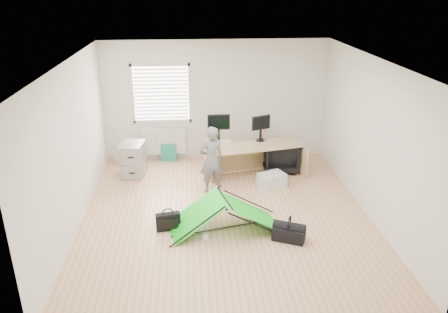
{
  "coord_description": "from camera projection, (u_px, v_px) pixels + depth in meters",
  "views": [
    {
      "loc": [
        -0.57,
        -6.77,
        3.87
      ],
      "look_at": [
        0.0,
        0.4,
        0.95
      ],
      "focal_mm": 35.0,
      "sensor_mm": 36.0,
      "label": 1
    }
  ],
  "objects": [
    {
      "name": "kite",
      "position": [
        225.0,
        214.0,
        7.21
      ],
      "size": [
        1.98,
        1.21,
        0.57
      ],
      "primitive_type": null,
      "rotation": [
        0.0,
        0.0,
        0.23
      ],
      "color": "#13CF1D",
      "rests_on": "ground"
    },
    {
      "name": "filing_cabinet",
      "position": [
        133.0,
        159.0,
        9.2
      ],
      "size": [
        0.54,
        0.67,
        0.71
      ],
      "primitive_type": "cube",
      "rotation": [
        0.0,
        0.0,
        -0.13
      ],
      "color": "#949699",
      "rests_on": "ground"
    },
    {
      "name": "office_chair",
      "position": [
        280.0,
        156.0,
        9.44
      ],
      "size": [
        0.71,
        0.73,
        0.66
      ],
      "primitive_type": "imported",
      "rotation": [
        0.0,
        0.0,
        3.13
      ],
      "color": "black",
      "rests_on": "ground"
    },
    {
      "name": "laptop_bag",
      "position": [
        168.0,
        222.0,
        7.23
      ],
      "size": [
        0.41,
        0.19,
        0.3
      ],
      "primitive_type": "cube",
      "rotation": [
        0.0,
        0.0,
        0.19
      ],
      "color": "black",
      "rests_on": "ground"
    },
    {
      "name": "white_box",
      "position": [
        206.0,
        236.0,
        7.01
      ],
      "size": [
        0.1,
        0.1,
        0.09
      ],
      "primitive_type": "cube",
      "rotation": [
        0.0,
        0.0,
        -0.11
      ],
      "color": "silver",
      "rests_on": "ground"
    },
    {
      "name": "monitor_right",
      "position": [
        261.0,
        132.0,
        9.23
      ],
      "size": [
        0.43,
        0.26,
        0.41
      ],
      "primitive_type": "cube",
      "rotation": [
        0.0,
        0.0,
        0.42
      ],
      "color": "black",
      "rests_on": "desk"
    },
    {
      "name": "window",
      "position": [
        161.0,
        94.0,
        9.59
      ],
      "size": [
        1.2,
        0.06,
        1.2
      ],
      "primitive_type": "cube",
      "color": "silver",
      "rests_on": "back_wall"
    },
    {
      "name": "duffel_bag",
      "position": [
        289.0,
        234.0,
        6.96
      ],
      "size": [
        0.57,
        0.44,
        0.22
      ],
      "primitive_type": "cube",
      "rotation": [
        0.0,
        0.0,
        -0.42
      ],
      "color": "black",
      "rests_on": "ground"
    },
    {
      "name": "radiator",
      "position": [
        164.0,
        141.0,
        9.96
      ],
      "size": [
        1.0,
        0.12,
        0.6
      ],
      "primitive_type": "cube",
      "color": "silver",
      "rests_on": "back_wall"
    },
    {
      "name": "storage_crate",
      "position": [
        272.0,
        180.0,
        8.74
      ],
      "size": [
        0.61,
        0.53,
        0.28
      ],
      "primitive_type": "cube",
      "rotation": [
        0.0,
        0.0,
        0.41
      ],
      "color": "silver",
      "rests_on": "ground"
    },
    {
      "name": "ground",
      "position": [
        226.0,
        214.0,
        7.75
      ],
      "size": [
        5.5,
        5.5,
        0.0
      ],
      "primitive_type": "plane",
      "color": "tan",
      "rests_on": "ground"
    },
    {
      "name": "desk",
      "position": [
        255.0,
        161.0,
        9.17
      ],
      "size": [
        2.09,
        1.04,
        0.68
      ],
      "primitive_type": "cube",
      "rotation": [
        0.0,
        0.0,
        0.21
      ],
      "color": "tan",
      "rests_on": "ground"
    },
    {
      "name": "keyboard",
      "position": [
        220.0,
        142.0,
        9.21
      ],
      "size": [
        0.49,
        0.2,
        0.02
      ],
      "primitive_type": "cube",
      "rotation": [
        0.0,
        0.0,
        0.09
      ],
      "color": "beige",
      "rests_on": "desk"
    },
    {
      "name": "back_wall",
      "position": [
        216.0,
        101.0,
        9.79
      ],
      "size": [
        5.0,
        0.02,
        2.7
      ],
      "primitive_type": "cube",
      "color": "silver",
      "rests_on": "ground"
    },
    {
      "name": "tote_bag",
      "position": [
        169.0,
        152.0,
        10.02
      ],
      "size": [
        0.35,
        0.17,
        0.4
      ],
      "primitive_type": "cube",
      "rotation": [
        0.0,
        0.0,
        -0.05
      ],
      "color": "#1F9379",
      "rests_on": "ground"
    },
    {
      "name": "person",
      "position": [
        212.0,
        160.0,
        8.36
      ],
      "size": [
        0.56,
        0.44,
        1.34
      ],
      "primitive_type": "imported",
      "rotation": [
        0.0,
        0.0,
        3.42
      ],
      "color": "slate",
      "rests_on": "ground"
    },
    {
      "name": "thermos",
      "position": [
        265.0,
        135.0,
        9.28
      ],
      "size": [
        0.09,
        0.09,
        0.25
      ],
      "primitive_type": "cylinder",
      "rotation": [
        0.0,
        0.0,
        0.42
      ],
      "color": "#B06275",
      "rests_on": "desk"
    },
    {
      "name": "monitor_left",
      "position": [
        219.0,
        132.0,
        9.15
      ],
      "size": [
        0.47,
        0.11,
        0.45
      ],
      "primitive_type": "cube",
      "rotation": [
        0.0,
        0.0,
        0.02
      ],
      "color": "black",
      "rests_on": "desk"
    }
  ]
}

